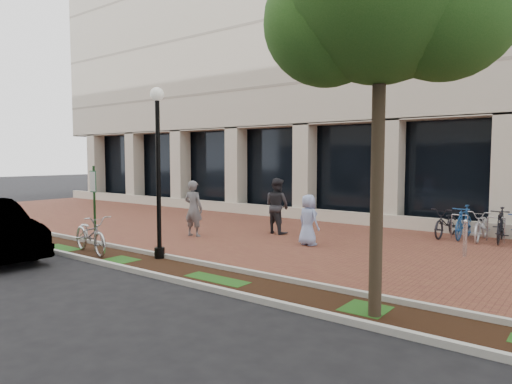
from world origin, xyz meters
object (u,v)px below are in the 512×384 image
Objects in this scene: pedestrian_right at (308,220)px; pedestrian_mid at (277,206)px; bollard at (465,238)px; parking_sign at (94,197)px; pedestrian_left at (193,209)px; bike_rack_cluster at (482,225)px; locked_bicycle at (91,234)px; lamppost at (158,163)px.

pedestrian_mid is at bearing -16.09° from pedestrian_right.
parking_sign is at bearing -146.70° from bollard.
pedestrian_left reaches higher than bike_rack_cluster.
locked_bicycle is 6.47m from pedestrian_mid.
pedestrian_left is at bearing 29.60° from pedestrian_right.
pedestrian_mid is 6.82m from bike_rack_cluster.
lamppost is at bearing 98.73° from pedestrian_mid.
parking_sign is 2.48m from lamppost.
pedestrian_left is at bearing -165.18° from bollard.
bike_rack_cluster is (6.18, 2.85, -0.47)m from pedestrian_mid.
pedestrian_right is (2.26, 4.02, -1.78)m from lamppost.
pedestrian_right is at bearing 60.72° from lamppost.
lamppost is 3.85m from pedestrian_left.
bollard is at bearing -172.94° from pedestrian_left.
pedestrian_left is 9.60m from bike_rack_cluster.
bollard is (8.26, 2.19, -0.44)m from pedestrian_left.
bollard is (6.32, -0.07, -0.47)m from pedestrian_mid.
parking_sign reaches higher than locked_bicycle.
locked_bicycle is 2.03× the size of bollard.
parking_sign is 0.81× the size of bike_rack_cluster.
pedestrian_mid reaches higher than pedestrian_left.
bollard is at bearing -43.23° from locked_bicycle.
locked_bicycle is 1.05× the size of pedestrian_mid.
bike_rack_cluster is (6.38, 8.15, -2.05)m from lamppost.
lamppost is 8.60m from bollard.
parking_sign is 6.32m from pedestrian_mid.
pedestrian_right is (4.00, 0.98, -0.18)m from pedestrian_left.
locked_bicycle is 6.44m from pedestrian_right.
pedestrian_right is at bearing -164.28° from bollard.
locked_bicycle is 1.08× the size of pedestrian_left.
pedestrian_left is 2.98m from pedestrian_mid.
lamppost is at bearing -58.29° from locked_bicycle.
pedestrian_mid is (1.94, 2.26, 0.03)m from pedestrian_left.
lamppost is at bearing 112.07° from pedestrian_left.
bike_rack_cluster is (8.45, 8.89, -0.02)m from locked_bicycle.
pedestrian_mid reaches higher than bike_rack_cluster.
bollard is (8.73, 5.74, -1.05)m from parking_sign.
parking_sign reaches higher than pedestrian_left.
parking_sign is 3.63m from pedestrian_left.
bike_rack_cluster is at bearing -144.33° from pedestrian_mid.
bike_rack_cluster is (-0.15, 2.92, 0.00)m from bollard.
locked_bicycle is 10.46m from bollard.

